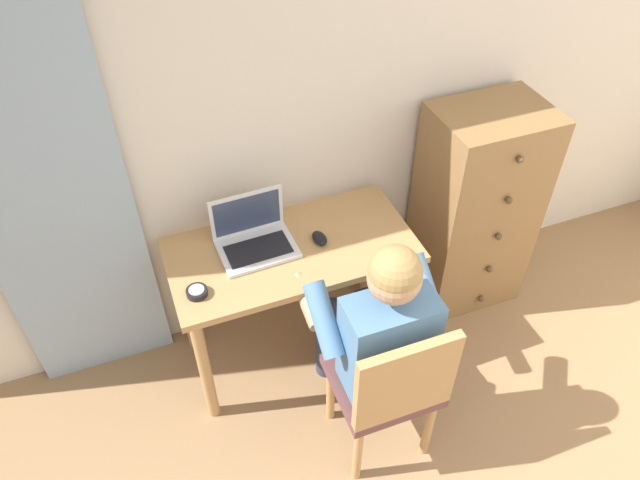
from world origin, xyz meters
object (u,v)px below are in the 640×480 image
object	(u,v)px
chair	(390,386)
laptop	(254,237)
dresser	(475,210)
computer_mouse	(320,238)
person_seated	(374,325)
desk	(292,267)
desk_clock	(197,292)

from	to	relation	value
chair	laptop	world-z (taller)	laptop
chair	laptop	bearing A→B (deg)	114.06
dresser	computer_mouse	bearing A→B (deg)	-174.61
person_seated	computer_mouse	size ratio (longest dim) A/B	12.04
desk	person_seated	distance (m)	0.53
computer_mouse	chair	bearing A→B (deg)	-89.67
computer_mouse	desk_clock	xyz separation A→B (m)	(-0.59, -0.12, -0.00)
computer_mouse	desk_clock	world-z (taller)	computer_mouse
laptop	desk	bearing A→B (deg)	-26.95
chair	person_seated	bearing A→B (deg)	89.42
chair	desk	bearing A→B (deg)	105.38
desk	desk_clock	size ratio (longest dim) A/B	12.44
desk_clock	laptop	bearing A→B (deg)	33.20
desk	chair	bearing A→B (deg)	-74.62
chair	person_seated	size ratio (longest dim) A/B	0.74
desk	chair	xyz separation A→B (m)	(0.19, -0.68, -0.12)
desk	person_seated	bearing A→B (deg)	-69.15
dresser	chair	bearing A→B (deg)	-138.42
computer_mouse	desk_clock	size ratio (longest dim) A/B	1.11
dresser	person_seated	world-z (taller)	person_seated
chair	person_seated	xyz separation A→B (m)	(0.00, 0.18, 0.18)
chair	computer_mouse	distance (m)	0.72
dresser	laptop	bearing A→B (deg)	-179.75
person_seated	desk_clock	bearing A→B (deg)	150.41
person_seated	computer_mouse	world-z (taller)	person_seated
desk_clock	dresser	bearing A→B (deg)	7.88
dresser	chair	xyz separation A→B (m)	(-0.86, -0.76, -0.09)
desk	computer_mouse	world-z (taller)	computer_mouse
person_seated	laptop	distance (m)	0.67
dresser	computer_mouse	xyz separation A→B (m)	(-0.91, -0.09, 0.17)
laptop	desk_clock	distance (m)	0.37
chair	desk_clock	size ratio (longest dim) A/B	9.84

